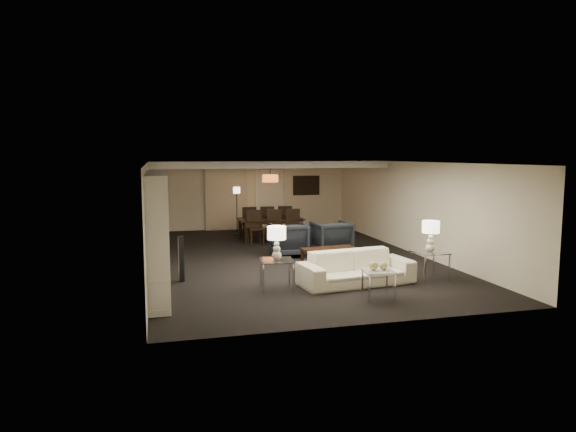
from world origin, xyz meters
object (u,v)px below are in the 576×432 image
(armchair_right, at_px, (331,238))
(table_lamp_left, at_px, (277,243))
(vase_amber, at_px, (157,212))
(chair_nm, at_px, (275,227))
(side_table_right, at_px, (430,266))
(vase_blue, at_px, (158,243))
(chair_nr, at_px, (294,226))
(chair_fm, at_px, (266,222))
(side_table_left, at_px, (277,275))
(floor_lamp, at_px, (237,211))
(armchair_left, at_px, (289,239))
(dining_table, at_px, (271,229))
(table_lamp_right, at_px, (431,236))
(sofa, at_px, (356,268))
(floor_speaker, at_px, (181,259))
(coffee_table, at_px, (331,258))
(marble_table, at_px, (378,284))
(television, at_px, (159,233))
(chair_fl, at_px, (248,222))
(pendant_light, at_px, (270,178))
(chair_nl, at_px, (256,228))
(chair_fr, at_px, (284,221))

(armchair_right, xyz_separation_m, table_lamp_left, (-2.30, -3.30, 0.50))
(vase_amber, bearing_deg, chair_nm, 57.53)
(side_table_right, relative_size, vase_blue, 3.98)
(armchair_right, relative_size, chair_nr, 0.94)
(chair_fm, bearing_deg, vase_amber, 66.60)
(side_table_left, relative_size, floor_lamp, 0.41)
(armchair_left, height_order, dining_table, armchair_left)
(table_lamp_right, height_order, vase_blue, table_lamp_right)
(vase_amber, xyz_separation_m, chair_nr, (4.05, 5.42, -1.14))
(floor_lamp, bearing_deg, sofa, -79.54)
(table_lamp_left, bearing_deg, vase_amber, -173.73)
(side_table_left, relative_size, side_table_right, 1.00)
(armchair_left, bearing_deg, chair_fm, -87.18)
(vase_blue, relative_size, floor_lamp, 0.10)
(armchair_right, distance_m, table_lamp_right, 3.51)
(floor_speaker, bearing_deg, dining_table, 50.63)
(sofa, height_order, vase_blue, vase_blue)
(table_lamp_right, bearing_deg, vase_blue, -174.72)
(side_table_left, distance_m, chair_nm, 5.31)
(coffee_table, relative_size, marble_table, 2.40)
(side_table_right, relative_size, chair_nr, 0.63)
(vase_blue, xyz_separation_m, vase_amber, (0.00, 0.27, 0.51))
(television, distance_m, chair_fl, 5.93)
(armchair_left, xyz_separation_m, floor_speaker, (-2.92, -2.17, 0.05))
(dining_table, xyz_separation_m, floor_lamp, (-0.83, 1.56, 0.45))
(table_lamp_right, distance_m, floor_lamp, 7.99)
(pendant_light, height_order, floor_lamp, pendant_light)
(pendant_light, relative_size, side_table_right, 0.80)
(sofa, height_order, chair_nm, chair_nm)
(armchair_right, relative_size, vase_blue, 5.93)
(table_lamp_right, xyz_separation_m, chair_nl, (-2.84, 5.17, -0.43))
(side_table_left, height_order, chair_fr, chair_fr)
(pendant_light, bearing_deg, chair_nl, -118.47)
(floor_speaker, relative_size, chair_nm, 0.95)
(marble_table, distance_m, chair_nl, 6.38)
(vase_amber, xyz_separation_m, dining_table, (3.45, 6.07, -1.30))
(chair_fr, bearing_deg, side_table_right, 110.09)
(pendant_light, height_order, dining_table, pendant_light)
(table_lamp_left, bearing_deg, floor_speaker, 148.19)
(table_lamp_left, distance_m, television, 2.60)
(vase_amber, distance_m, chair_nm, 6.53)
(coffee_table, height_order, television, television)
(side_table_left, xyz_separation_m, chair_nr, (1.76, 5.17, 0.21))
(vase_amber, distance_m, floor_speaker, 1.86)
(side_table_right, xyz_separation_m, chair_nm, (-2.24, 5.17, 0.21))
(marble_table, relative_size, floor_speaker, 0.55)
(table_lamp_left, distance_m, chair_nm, 5.32)
(side_table_right, xyz_separation_m, vase_blue, (-5.69, -0.53, 0.84))
(dining_table, bearing_deg, side_table_right, -72.38)
(coffee_table, height_order, vase_blue, vase_blue)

